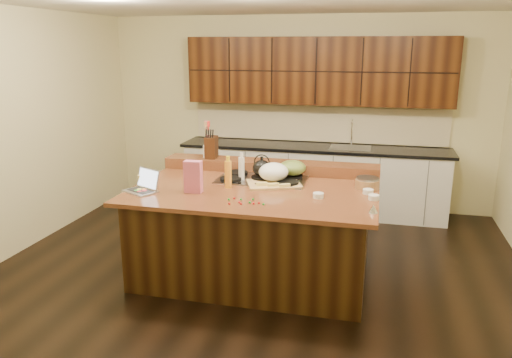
# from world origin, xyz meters

# --- Properties ---
(room) EXTENTS (5.52, 5.02, 2.72)m
(room) POSITION_xyz_m (0.00, 0.00, 1.35)
(room) COLOR black
(room) RESTS_ON ground
(island) EXTENTS (2.40, 1.60, 0.92)m
(island) POSITION_xyz_m (0.00, 0.00, 0.46)
(island) COLOR black
(island) RESTS_ON ground
(back_ledge) EXTENTS (2.40, 0.30, 0.12)m
(back_ledge) POSITION_xyz_m (0.00, 0.70, 0.98)
(back_ledge) COLOR black
(back_ledge) RESTS_ON island
(cooktop) EXTENTS (0.92, 0.52, 0.05)m
(cooktop) POSITION_xyz_m (0.00, 0.30, 0.94)
(cooktop) COLOR gray
(cooktop) RESTS_ON island
(back_counter) EXTENTS (3.70, 0.66, 2.40)m
(back_counter) POSITION_xyz_m (0.30, 2.23, 0.98)
(back_counter) COLOR silver
(back_counter) RESTS_ON ground
(kettle) EXTENTS (0.24, 0.24, 0.17)m
(kettle) POSITION_xyz_m (0.00, 0.30, 1.05)
(kettle) COLOR black
(kettle) RESTS_ON cooktop
(green_bowl) EXTENTS (0.38, 0.38, 0.16)m
(green_bowl) POSITION_xyz_m (0.30, 0.43, 1.04)
(green_bowl) COLOR #5C732E
(green_bowl) RESTS_ON cooktop
(laptop) EXTENTS (0.38, 0.36, 0.21)m
(laptop) POSITION_xyz_m (-1.02, -0.36, 0.98)
(laptop) COLOR #B7B7BC
(laptop) RESTS_ON island
(oil_bottle) EXTENTS (0.08, 0.08, 0.27)m
(oil_bottle) POSITION_xyz_m (-0.26, -0.05, 1.06)
(oil_bottle) COLOR #F4A02B
(oil_bottle) RESTS_ON island
(vinegar_bottle) EXTENTS (0.08, 0.08, 0.25)m
(vinegar_bottle) POSITION_xyz_m (-0.20, 0.23, 1.04)
(vinegar_bottle) COLOR silver
(vinegar_bottle) RESTS_ON island
(wooden_tray) EXTENTS (0.62, 0.54, 0.21)m
(wooden_tray) POSITION_xyz_m (0.15, 0.21, 1.01)
(wooden_tray) COLOR tan
(wooden_tray) RESTS_ON island
(ramekin_a) EXTENTS (0.12, 0.12, 0.04)m
(ramekin_a) POSITION_xyz_m (0.65, -0.17, 0.94)
(ramekin_a) COLOR white
(ramekin_a) RESTS_ON island
(ramekin_b) EXTENTS (0.13, 0.13, 0.04)m
(ramekin_b) POSITION_xyz_m (1.15, -0.11, 0.94)
(ramekin_b) COLOR white
(ramekin_b) RESTS_ON island
(ramekin_c) EXTENTS (0.12, 0.12, 0.04)m
(ramekin_c) POSITION_xyz_m (1.09, 0.07, 0.94)
(ramekin_c) COLOR white
(ramekin_c) RESTS_ON island
(strainer_bowl) EXTENTS (0.30, 0.30, 0.09)m
(strainer_bowl) POSITION_xyz_m (1.08, 0.26, 0.97)
(strainer_bowl) COLOR #996B3F
(strainer_bowl) RESTS_ON island
(kitchen_timer) EXTENTS (0.10, 0.10, 0.07)m
(kitchen_timer) POSITION_xyz_m (1.15, -0.49, 0.96)
(kitchen_timer) COLOR silver
(kitchen_timer) RESTS_ON island
(pink_bag) EXTENTS (0.17, 0.09, 0.31)m
(pink_bag) POSITION_xyz_m (-0.54, -0.28, 1.07)
(pink_bag) COLOR #CF6181
(pink_bag) RESTS_ON island
(candy_plate) EXTENTS (0.23, 0.23, 0.01)m
(candy_plate) POSITION_xyz_m (-1.03, -0.40, 0.93)
(candy_plate) COLOR white
(candy_plate) RESTS_ON island
(package_box) EXTENTS (0.11, 0.09, 0.12)m
(package_box) POSITION_xyz_m (-1.10, -0.22, 0.98)
(package_box) COLOR gold
(package_box) RESTS_ON island
(utensil_crock) EXTENTS (0.15, 0.15, 0.14)m
(utensil_crock) POSITION_xyz_m (-0.73, 0.70, 1.11)
(utensil_crock) COLOR white
(utensil_crock) RESTS_ON back_ledge
(knife_block) EXTENTS (0.14, 0.21, 0.25)m
(knife_block) POSITION_xyz_m (-0.69, 0.70, 1.16)
(knife_block) COLOR black
(knife_block) RESTS_ON back_ledge
(gumdrop_0) EXTENTS (0.02, 0.02, 0.02)m
(gumdrop_0) POSITION_xyz_m (0.01, -0.55, 0.93)
(gumdrop_0) COLOR red
(gumdrop_0) RESTS_ON island
(gumdrop_1) EXTENTS (0.02, 0.02, 0.02)m
(gumdrop_1) POSITION_xyz_m (0.08, -0.39, 0.93)
(gumdrop_1) COLOR #198C26
(gumdrop_1) RESTS_ON island
(gumdrop_2) EXTENTS (0.02, 0.02, 0.02)m
(gumdrop_2) POSITION_xyz_m (0.12, -0.51, 0.93)
(gumdrop_2) COLOR red
(gumdrop_2) RESTS_ON island
(gumdrop_3) EXTENTS (0.02, 0.02, 0.02)m
(gumdrop_3) POSITION_xyz_m (-0.03, -0.42, 0.93)
(gumdrop_3) COLOR #198C26
(gumdrop_3) RESTS_ON island
(gumdrop_4) EXTENTS (0.02, 0.02, 0.02)m
(gumdrop_4) POSITION_xyz_m (-0.09, -0.57, 0.93)
(gumdrop_4) COLOR red
(gumdrop_4) RESTS_ON island
(gumdrop_5) EXTENTS (0.02, 0.02, 0.02)m
(gumdrop_5) POSITION_xyz_m (-0.13, -0.45, 0.93)
(gumdrop_5) COLOR #198C26
(gumdrop_5) RESTS_ON island
(gumdrop_6) EXTENTS (0.02, 0.02, 0.02)m
(gumdrop_6) POSITION_xyz_m (-0.02, -0.51, 0.93)
(gumdrop_6) COLOR red
(gumdrop_6) RESTS_ON island
(gumdrop_7) EXTENTS (0.02, 0.02, 0.02)m
(gumdrop_7) POSITION_xyz_m (0.21, -0.51, 0.93)
(gumdrop_7) COLOR #198C26
(gumdrop_7) RESTS_ON island
(gumdrop_8) EXTENTS (0.02, 0.02, 0.02)m
(gumdrop_8) POSITION_xyz_m (-0.10, -0.40, 0.93)
(gumdrop_8) COLOR red
(gumdrop_8) RESTS_ON island
(gumdrop_9) EXTENTS (0.02, 0.02, 0.02)m
(gumdrop_9) POSITION_xyz_m (0.08, -0.49, 0.93)
(gumdrop_9) COLOR #198C26
(gumdrop_9) RESTS_ON island
(gumdrop_10) EXTENTS (0.02, 0.02, 0.02)m
(gumdrop_10) POSITION_xyz_m (0.16, -0.48, 0.93)
(gumdrop_10) COLOR red
(gumdrop_10) RESTS_ON island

